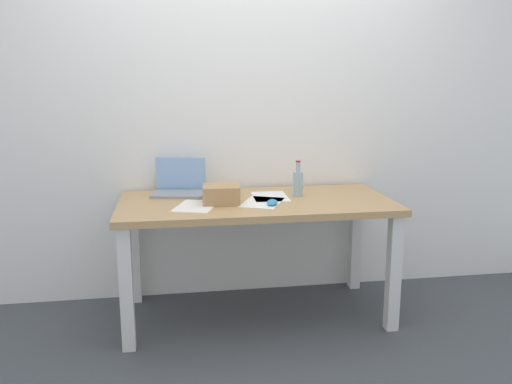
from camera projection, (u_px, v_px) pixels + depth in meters
ground_plane at (256, 314)px, 3.31m from camera, size 8.00×8.00×0.00m
back_wall at (245, 101)px, 3.47m from camera, size 5.20×0.08×2.60m
desk at (256, 216)px, 3.18m from camera, size 1.63×0.77×0.73m
laptop_left at (179, 187)px, 3.32m from camera, size 0.35×0.28×0.23m
beer_bottle at (298, 183)px, 3.26m from camera, size 0.06×0.06×0.22m
computer_mouse at (272, 202)px, 3.03m from camera, size 0.09×0.11×0.03m
cardboard_box at (221, 194)px, 3.07m from camera, size 0.23×0.20×0.11m
paper_sheet_near_back at (270, 196)px, 3.25m from camera, size 0.22×0.30×0.00m
paper_sheet_center at (262, 202)px, 3.10m from camera, size 0.31×0.36×0.00m
paper_sheet_front_left at (196, 206)px, 3.00m from camera, size 0.30×0.35×0.00m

